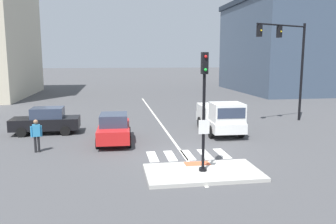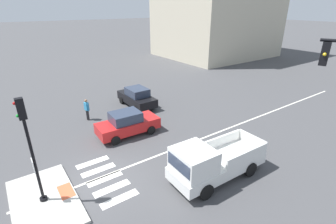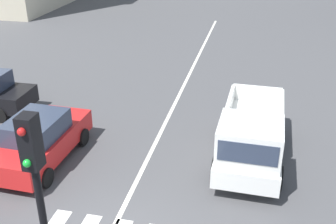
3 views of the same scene
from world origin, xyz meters
name	(u,v)px [view 3 (image 3 of 3)]	position (x,y,z in m)	size (l,w,h in m)	color
lane_centre_line	(181,92)	(-0.21, 10.00, 0.00)	(0.14, 28.00, 0.01)	silver
car_red_westbound_near	(40,139)	(-3.54, 3.36, 0.81)	(1.96, 4.16, 1.64)	red
pickup_truck_white_eastbound_mid	(251,139)	(3.07, 4.56, 0.98)	(2.17, 5.15, 2.08)	white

